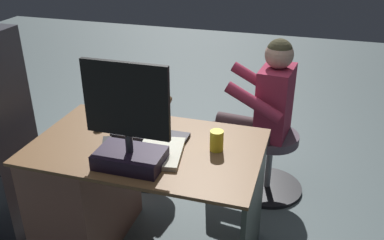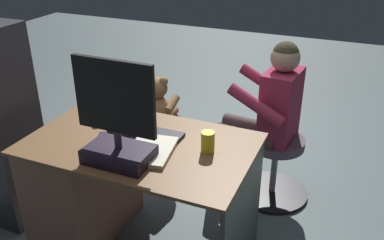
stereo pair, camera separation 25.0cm
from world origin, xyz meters
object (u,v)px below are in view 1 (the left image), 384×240
object	(u,v)px
monitor	(128,133)
person	(260,106)
tv_remote	(107,144)
desk	(98,189)
cup	(217,141)
office_chair_teddy	(152,146)
visitor_chair	(269,160)
teddy_bear	(151,103)
computer_mouse	(100,126)
keyboard	(150,135)

from	to	relation	value
monitor	person	distance (m)	1.17
monitor	tv_remote	bearing A→B (deg)	-34.55
desk	cup	xyz separation A→B (m)	(-0.69, -0.06, 0.40)
office_chair_teddy	person	distance (m)	0.87
visitor_chair	teddy_bear	bearing A→B (deg)	5.24
teddy_bear	person	xyz separation A→B (m)	(-0.77, -0.07, 0.05)
desk	tv_remote	size ratio (longest dim) A/B	8.12
teddy_bear	visitor_chair	distance (m)	0.94
person	tv_remote	bearing A→B (deg)	52.75
teddy_bear	person	size ratio (longest dim) A/B	0.32
monitor	teddy_bear	world-z (taller)	monitor
monitor	teddy_bear	bearing A→B (deg)	-73.84
cup	office_chair_teddy	size ratio (longest dim) A/B	0.24
monitor	cup	xyz separation A→B (m)	(-0.37, -0.26, -0.12)
monitor	tv_remote	world-z (taller)	monitor
computer_mouse	office_chair_teddy	distance (m)	0.81
computer_mouse	office_chair_teddy	world-z (taller)	computer_mouse
desk	visitor_chair	world-z (taller)	desk
office_chair_teddy	teddy_bear	bearing A→B (deg)	-90.00
keyboard	office_chair_teddy	bearing A→B (deg)	-67.77
keyboard	person	size ratio (longest dim) A/B	0.37
tv_remote	visitor_chair	bearing A→B (deg)	-154.46
cup	computer_mouse	bearing A→B (deg)	-3.36
monitor	cup	distance (m)	0.47
computer_mouse	office_chair_teddy	size ratio (longest dim) A/B	0.21
computer_mouse	teddy_bear	bearing A→B (deg)	-93.53
keyboard	teddy_bear	distance (m)	0.73
cup	person	size ratio (longest dim) A/B	0.10
desk	office_chair_teddy	size ratio (longest dim) A/B	2.67
desk	visitor_chair	distance (m)	1.24
visitor_chair	person	bearing A→B (deg)	6.11
desk	office_chair_teddy	bearing A→B (deg)	-92.95
keyboard	computer_mouse	size ratio (longest dim) A/B	4.38
computer_mouse	tv_remote	distance (m)	0.21
teddy_bear	office_chair_teddy	bearing A→B (deg)	90.00
computer_mouse	person	xyz separation A→B (m)	(-0.81, -0.73, -0.09)
keyboard	tv_remote	size ratio (longest dim) A/B	2.80
tv_remote	computer_mouse	bearing A→B (deg)	-76.57
tv_remote	keyboard	bearing A→B (deg)	-162.25
monitor	computer_mouse	world-z (taller)	monitor
teddy_bear	visitor_chair	bearing A→B (deg)	-174.76
teddy_bear	visitor_chair	world-z (taller)	teddy_bear
monitor	keyboard	bearing A→B (deg)	-87.73
monitor	office_chair_teddy	distance (m)	1.18
cup	visitor_chair	bearing A→B (deg)	-105.12
keyboard	computer_mouse	xyz separation A→B (m)	(0.31, -0.00, 0.01)
cup	person	world-z (taller)	person
tv_remote	person	bearing A→B (deg)	-151.19
desk	teddy_bear	xyz separation A→B (m)	(-0.04, -0.76, 0.23)
office_chair_teddy	cup	bearing A→B (deg)	133.22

